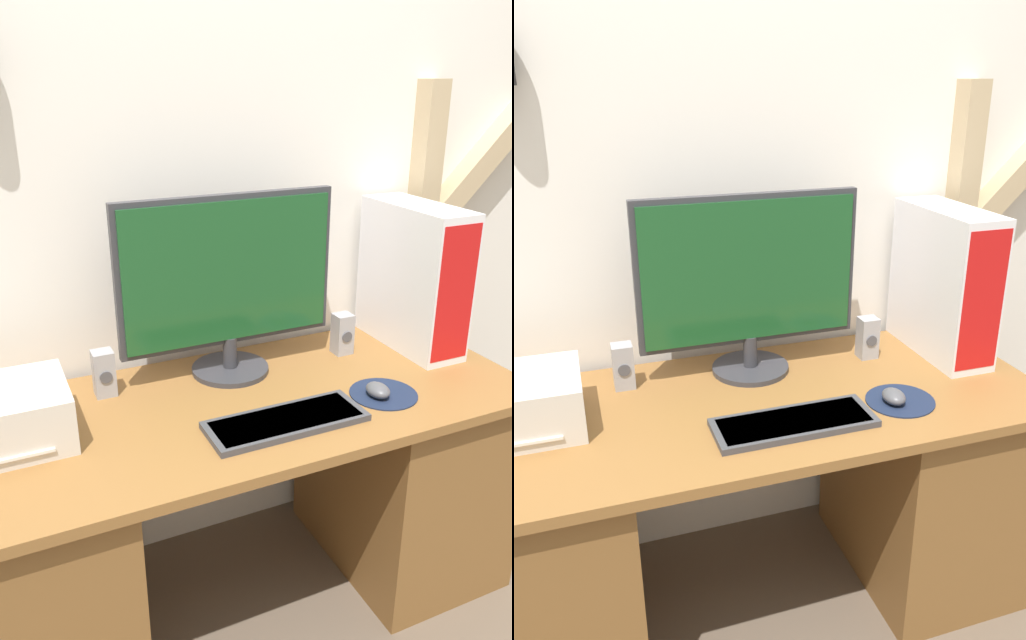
{
  "view_description": "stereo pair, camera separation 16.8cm",
  "coord_description": "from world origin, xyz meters",
  "views": [
    {
      "loc": [
        -0.6,
        -1.08,
        1.58
      ],
      "look_at": [
        0.06,
        0.34,
        0.97
      ],
      "focal_mm": 35.0,
      "sensor_mm": 36.0,
      "label": 1
    },
    {
      "loc": [
        -0.44,
        -1.14,
        1.58
      ],
      "look_at": [
        0.06,
        0.34,
        0.97
      ],
      "focal_mm": 35.0,
      "sensor_mm": 36.0,
      "label": 2
    }
  ],
  "objects": [
    {
      "name": "wall_back",
      "position": [
        -0.01,
        0.74,
        1.35
      ],
      "size": [
        6.4,
        0.15,
        2.7
      ],
      "color": "white",
      "rests_on": "ground_plane"
    },
    {
      "name": "desk",
      "position": [
        0.0,
        0.34,
        0.38
      ],
      "size": [
        1.7,
        0.69,
        0.73
      ],
      "color": "brown",
      "rests_on": "ground_plane"
    },
    {
      "name": "monitor",
      "position": [
        0.06,
        0.54,
        1.02
      ],
      "size": [
        0.67,
        0.24,
        0.55
      ],
      "color": "#333338",
      "rests_on": "desk"
    },
    {
      "name": "keyboard",
      "position": [
        0.07,
        0.18,
        0.74
      ],
      "size": [
        0.43,
        0.16,
        0.02
      ],
      "color": "#3D3D42",
      "rests_on": "desk"
    },
    {
      "name": "mousepad",
      "position": [
        0.4,
        0.21,
        0.73
      ],
      "size": [
        0.2,
        0.2,
        0.0
      ],
      "color": "#19233D",
      "rests_on": "desk"
    },
    {
      "name": "mouse",
      "position": [
        0.37,
        0.2,
        0.75
      ],
      "size": [
        0.06,
        0.08,
        0.04
      ],
      "color": "#4C4C51",
      "rests_on": "mousepad"
    },
    {
      "name": "computer_tower",
      "position": [
        0.69,
        0.48,
        0.97
      ],
      "size": [
        0.16,
        0.41,
        0.48
      ],
      "color": "white",
      "rests_on": "desk"
    },
    {
      "name": "speaker_left",
      "position": [
        -0.33,
        0.55,
        0.79
      ],
      "size": [
        0.06,
        0.06,
        0.14
      ],
      "color": "#99999E",
      "rests_on": "desk"
    },
    {
      "name": "speaker_right",
      "position": [
        0.45,
        0.51,
        0.79
      ],
      "size": [
        0.06,
        0.06,
        0.14
      ],
      "color": "#99999E",
      "rests_on": "desk"
    }
  ]
}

